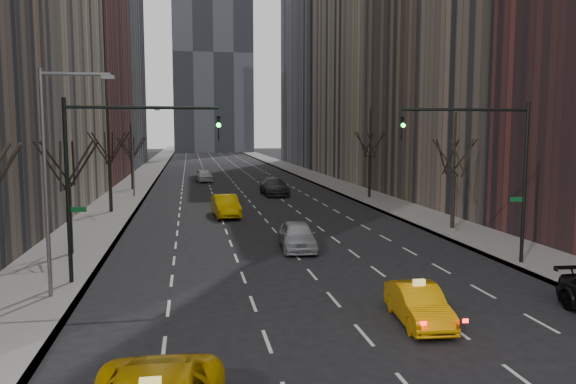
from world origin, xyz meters
name	(u,v)px	position (x,y,z in m)	size (l,w,h in m)	color
sidewalk_left	(143,177)	(-12.25, 70.00, 0.07)	(4.50, 320.00, 0.15)	slate
sidewalk_right	(309,175)	(12.25, 70.00, 0.07)	(4.50, 320.00, 0.15)	slate
bld_left_far	(63,13)	(-21.50, 66.00, 22.00)	(14.00, 28.00, 44.00)	brown
bld_left_deep	(98,2)	(-21.50, 96.00, 30.00)	(14.00, 30.00, 60.00)	slate
bld_right_deep	(329,15)	(21.50, 95.00, 29.00)	(14.00, 30.00, 58.00)	slate
tree_lw_b	(68,188)	(-12.00, 18.00, 3.72)	(3.36, 3.50, 7.82)	black
tree_lw_c	(110,164)	(-12.00, 34.00, 4.04)	(3.36, 3.50, 8.74)	black
tree_lw_d	(132,159)	(-12.00, 52.00, 3.56)	(3.36, 3.50, 7.36)	black
tree_rw_b	(454,176)	(12.00, 22.00, 3.72)	(3.36, 3.50, 7.82)	black
tree_rw_c	(370,158)	(12.00, 40.00, 4.04)	(3.36, 3.50, 8.74)	black
traffic_mast_left	(107,160)	(-9.11, 12.00, 5.49)	(6.69, 0.39, 8.00)	black
traffic_mast_right	(494,157)	(9.11, 12.00, 5.49)	(6.69, 0.39, 8.00)	black
streetlight_near	(54,160)	(-10.84, 10.00, 5.62)	(2.83, 0.22, 9.00)	slate
streetlight_far	(136,142)	(-10.84, 45.00, 5.62)	(2.83, 0.22, 9.00)	slate
taxi_sedan	(418,304)	(2.23, 4.77, 0.68)	(1.44, 4.12, 1.36)	orange
silver_sedan_ahead	(297,236)	(0.37, 17.56, 0.81)	(1.92, 4.76, 1.62)	#9DA0A5
far_taxi	(226,206)	(-2.86, 30.64, 0.85)	(1.81, 5.19, 1.71)	#E3AE04
far_suv_grey	(274,187)	(3.13, 44.69, 0.89)	(2.50, 6.15, 1.78)	#2E2E33
far_car_white	(204,175)	(-3.78, 61.61, 0.85)	(2.00, 4.98, 1.70)	silver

